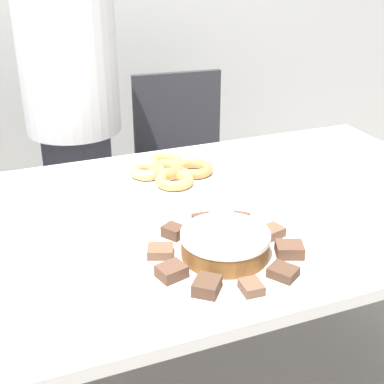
# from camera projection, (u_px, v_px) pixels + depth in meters

# --- Properties ---
(table) EXTENTS (1.64, 0.93, 0.78)m
(table) POSITION_uv_depth(u_px,v_px,m) (195.00, 241.00, 1.44)
(table) COLOR silver
(table) RESTS_ON ground_plane
(person_standing) EXTENTS (0.35, 0.35, 1.60)m
(person_standing) POSITION_uv_depth(u_px,v_px,m) (73.00, 114.00, 1.98)
(person_standing) COLOR #383842
(person_standing) RESTS_ON ground_plane
(office_chair_right) EXTENTS (0.47, 0.47, 0.91)m
(office_chair_right) POSITION_uv_depth(u_px,v_px,m) (187.00, 185.00, 2.37)
(office_chair_right) COLOR black
(office_chair_right) RESTS_ON ground_plane
(plate_cake) EXTENTS (0.38, 0.38, 0.01)m
(plate_cake) POSITION_uv_depth(u_px,v_px,m) (225.00, 257.00, 1.19)
(plate_cake) COLOR white
(plate_cake) RESTS_ON table
(plate_donuts) EXTENTS (0.34, 0.34, 0.01)m
(plate_donuts) POSITION_uv_depth(u_px,v_px,m) (168.00, 177.00, 1.60)
(plate_donuts) COLOR white
(plate_donuts) RESTS_ON table
(frosted_cake) EXTENTS (0.20, 0.20, 0.06)m
(frosted_cake) POSITION_uv_depth(u_px,v_px,m) (225.00, 244.00, 1.18)
(frosted_cake) COLOR brown
(frosted_cake) RESTS_ON plate_cake
(lamington_0) EXTENTS (0.07, 0.08, 0.03)m
(lamington_0) POSITION_uv_depth(u_px,v_px,m) (207.00, 286.00, 1.06)
(lamington_0) COLOR #513828
(lamington_0) RESTS_ON plate_cake
(lamington_1) EXTENTS (0.04, 0.05, 0.02)m
(lamington_1) POSITION_uv_depth(u_px,v_px,m) (251.00, 287.00, 1.06)
(lamington_1) COLOR brown
(lamington_1) RESTS_ON plate_cake
(lamington_2) EXTENTS (0.07, 0.07, 0.02)m
(lamington_2) POSITION_uv_depth(u_px,v_px,m) (283.00, 272.00, 1.11)
(lamington_2) COLOR #513828
(lamington_2) RESTS_ON plate_cake
(lamington_3) EXTENTS (0.07, 0.07, 0.03)m
(lamington_3) POSITION_uv_depth(u_px,v_px,m) (289.00, 250.00, 1.18)
(lamington_3) COLOR brown
(lamington_3) RESTS_ON plate_cake
(lamington_4) EXTENTS (0.06, 0.06, 0.02)m
(lamington_4) POSITION_uv_depth(u_px,v_px,m) (272.00, 232.00, 1.26)
(lamington_4) COLOR brown
(lamington_4) RESTS_ON plate_cake
(lamington_5) EXTENTS (0.06, 0.06, 0.03)m
(lamington_5) POSITION_uv_depth(u_px,v_px,m) (239.00, 221.00, 1.31)
(lamington_5) COLOR brown
(lamington_5) RESTS_ON plate_cake
(lamington_6) EXTENTS (0.05, 0.06, 0.02)m
(lamington_6) POSITION_uv_depth(u_px,v_px,m) (203.00, 221.00, 1.31)
(lamington_6) COLOR #513828
(lamington_6) RESTS_ON plate_cake
(lamington_7) EXTENTS (0.06, 0.06, 0.03)m
(lamington_7) POSITION_uv_depth(u_px,v_px,m) (174.00, 231.00, 1.26)
(lamington_7) COLOR #513828
(lamington_7) RESTS_ON plate_cake
(lamington_8) EXTENTS (0.07, 0.07, 0.02)m
(lamington_8) POSITION_uv_depth(u_px,v_px,m) (160.00, 251.00, 1.18)
(lamington_8) COLOR brown
(lamington_8) RESTS_ON plate_cake
(lamington_9) EXTENTS (0.07, 0.06, 0.03)m
(lamington_9) POSITION_uv_depth(u_px,v_px,m) (172.00, 271.00, 1.11)
(lamington_9) COLOR brown
(lamington_9) RESTS_ON plate_cake
(donut_0) EXTENTS (0.11, 0.11, 0.04)m
(donut_0) POSITION_uv_depth(u_px,v_px,m) (167.00, 169.00, 1.59)
(donut_0) COLOR #C68447
(donut_0) RESTS_ON plate_donuts
(donut_1) EXTENTS (0.11, 0.11, 0.03)m
(donut_1) POSITION_uv_depth(u_px,v_px,m) (175.00, 180.00, 1.53)
(donut_1) COLOR tan
(donut_1) RESTS_ON plate_donuts
(donut_2) EXTENTS (0.12, 0.12, 0.03)m
(donut_2) POSITION_uv_depth(u_px,v_px,m) (194.00, 169.00, 1.60)
(donut_2) COLOR #C68447
(donut_2) RESTS_ON plate_donuts
(donut_3) EXTENTS (0.11, 0.11, 0.03)m
(donut_3) POSITION_uv_depth(u_px,v_px,m) (165.00, 161.00, 1.66)
(donut_3) COLOR tan
(donut_3) RESTS_ON plate_donuts
(donut_4) EXTENTS (0.11, 0.11, 0.03)m
(donut_4) POSITION_uv_depth(u_px,v_px,m) (147.00, 171.00, 1.59)
(donut_4) COLOR #E5AD66
(donut_4) RESTS_ON plate_donuts
(napkin) EXTENTS (0.12, 0.10, 0.01)m
(napkin) POSITION_uv_depth(u_px,v_px,m) (333.00, 175.00, 1.61)
(napkin) COLOR white
(napkin) RESTS_ON table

